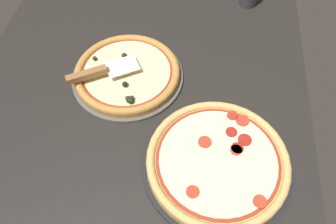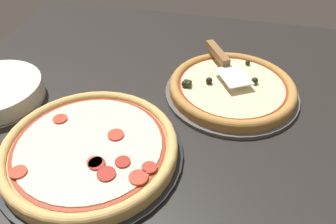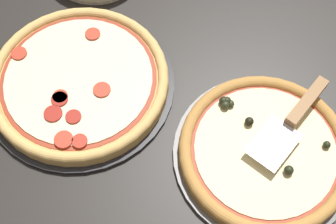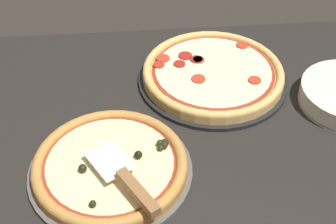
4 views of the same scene
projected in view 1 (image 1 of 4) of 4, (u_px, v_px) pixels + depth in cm
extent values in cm
cube|color=black|center=(140.00, 83.00, 103.39)|extent=(155.34, 103.10, 3.60)
cylinder|color=#565451|center=(128.00, 78.00, 101.56)|extent=(34.46, 34.46, 1.00)
cylinder|color=#B77F3D|center=(127.00, 75.00, 100.47)|extent=(32.39, 32.39, 1.67)
torus|color=#B77F3D|center=(127.00, 73.00, 99.79)|extent=(32.39, 32.39, 2.38)
cylinder|color=maroon|center=(127.00, 73.00, 99.73)|extent=(28.15, 28.15, 0.15)
cylinder|color=beige|center=(127.00, 72.00, 99.63)|extent=(26.56, 26.56, 0.40)
sphere|color=black|center=(124.00, 56.00, 102.23)|extent=(1.76, 1.76, 1.76)
sphere|color=black|center=(130.00, 101.00, 92.03)|extent=(1.75, 1.75, 1.75)
sphere|color=#282D19|center=(132.00, 98.00, 92.58)|extent=(1.66, 1.66, 1.66)
sphere|color=black|center=(129.00, 100.00, 92.19)|extent=(1.74, 1.74, 1.74)
sphere|color=black|center=(95.00, 58.00, 101.80)|extent=(1.40, 1.40, 1.40)
sphere|color=black|center=(125.00, 84.00, 95.54)|extent=(1.71, 1.71, 1.71)
sphere|color=#282D19|center=(127.00, 98.00, 92.81)|extent=(1.38, 1.38, 1.38)
cylinder|color=black|center=(217.00, 165.00, 84.41)|extent=(38.63, 38.63, 1.00)
cylinder|color=#DBAD60|center=(217.00, 162.00, 83.12)|extent=(36.31, 36.31, 2.16)
torus|color=#DBAD60|center=(218.00, 160.00, 82.23)|extent=(36.31, 36.31, 2.14)
cylinder|color=maroon|center=(218.00, 160.00, 82.17)|extent=(31.56, 31.56, 0.15)
cylinder|color=beige|center=(218.00, 160.00, 82.07)|extent=(29.78, 29.78, 0.40)
cylinder|color=maroon|center=(231.00, 132.00, 86.27)|extent=(3.03, 3.03, 0.40)
cylinder|color=#B73823|center=(236.00, 150.00, 83.18)|extent=(3.04, 3.04, 0.40)
cylinder|color=maroon|center=(245.00, 140.00, 84.89)|extent=(3.59, 3.59, 0.40)
cylinder|color=#B73823|center=(260.00, 201.00, 75.42)|extent=(3.25, 3.25, 0.40)
cylinder|color=maroon|center=(237.00, 148.00, 83.48)|extent=(3.28, 3.28, 0.40)
cylinder|color=#AD2D1E|center=(232.00, 116.00, 89.33)|extent=(2.93, 2.93, 0.40)
cylinder|color=#B73823|center=(193.00, 192.00, 76.77)|extent=(3.18, 3.18, 0.40)
cylinder|color=#B73823|center=(242.00, 121.00, 88.37)|extent=(3.59, 3.59, 0.40)
cylinder|color=#B73823|center=(205.00, 142.00, 84.53)|extent=(3.48, 3.48, 0.40)
cube|color=silver|center=(122.00, 66.00, 98.35)|extent=(10.72, 11.71, 0.24)
cube|color=olive|center=(87.00, 74.00, 95.19)|extent=(8.09, 11.42, 2.00)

